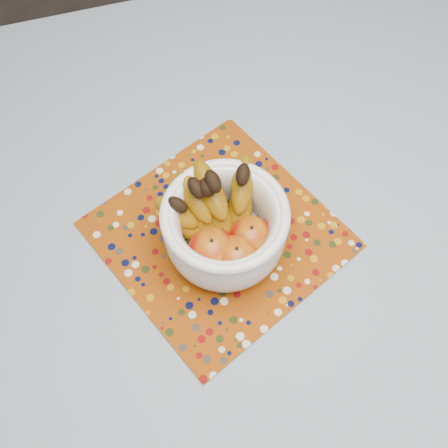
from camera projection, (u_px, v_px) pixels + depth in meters
name	position (u px, v px, depth m)	size (l,w,h in m)	color
table	(274.00, 267.00, 0.95)	(1.20, 1.20, 0.75)	brown
tablecloth	(278.00, 247.00, 0.88)	(1.32, 1.32, 0.01)	slate
placemat	(219.00, 234.00, 0.88)	(0.35, 0.35, 0.00)	#853707
fruit_bowl	(220.00, 222.00, 0.81)	(0.23, 0.21, 0.16)	white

